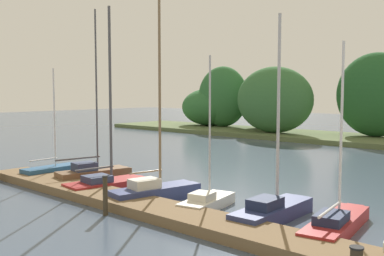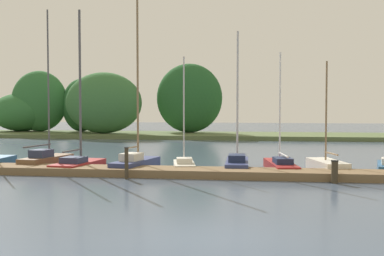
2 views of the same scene
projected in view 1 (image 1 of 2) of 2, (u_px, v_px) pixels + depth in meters
The scene contains 9 objects.
dock_pier at pixel (227, 228), 13.54m from camera, with size 27.75×1.80×0.35m.
sailboat_0 at pixel (54, 171), 22.45m from camera, with size 1.05×3.17×5.40m.
sailboat_1 at pixel (95, 173), 21.29m from camera, with size 1.71×3.73×8.07m.
sailboat_2 at pixel (108, 181), 19.43m from camera, with size 1.77×3.86×7.87m.
sailboat_3 at pixel (157, 189), 17.64m from camera, with size 1.76×3.96×8.40m.
sailboat_4 at pixel (208, 200), 16.45m from camera, with size 1.51×3.05×5.58m.
sailboat_5 at pixel (274, 208), 14.99m from camera, with size 1.19×4.11×6.82m.
sailboat_6 at pixel (337, 222), 13.77m from camera, with size 1.65×4.46×5.79m.
mooring_piling_1 at pixel (105, 195), 15.48m from camera, with size 0.19×0.19×1.39m.
Camera 1 is at (8.09, -0.47, 4.30)m, focal length 42.05 mm.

